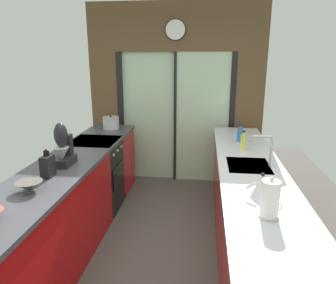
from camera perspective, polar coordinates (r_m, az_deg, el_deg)
name	(u,v)px	position (r m, az deg, el deg)	size (l,w,h in m)	color
ground_plane	(159,240)	(3.61, -1.62, -17.38)	(5.04, 7.60, 0.02)	#4C4742
back_wall_unit	(175,84)	(4.84, 1.36, 10.41)	(2.64, 0.12, 2.70)	brown
left_counter_run	(56,218)	(3.24, -19.54, -12.79)	(0.62, 3.80, 0.92)	#AD0C0F
right_counter_run	(251,220)	(3.12, 14.73, -13.54)	(0.62, 3.80, 0.92)	#AD0C0F
sink_faucet	(268,146)	(3.13, 17.66, -0.73)	(0.19, 0.02, 0.30)	#B7BABC
oven_range	(96,175)	(4.18, -12.85, -5.92)	(0.60, 0.60, 0.92)	black
mixing_bowl_far	(29,186)	(2.70, -23.82, -7.30)	(0.21, 0.21, 0.08)	#514C47
knife_block	(48,166)	(2.94, -20.95, -4.09)	(0.08, 0.14, 0.25)	black
stand_mixer	(63,149)	(3.18, -18.52, -1.18)	(0.17, 0.27, 0.42)	black
stock_pot	(111,123)	(4.64, -10.27, 3.46)	(0.23, 0.23, 0.20)	#B7BABC
kettle	(262,187)	(2.45, 16.67, -7.81)	(0.26, 0.18, 0.20)	#B7BABC
soap_bottle_near	(243,142)	(3.61, 13.44, -0.01)	(0.06, 0.06, 0.22)	#D1CC4C
soap_bottle_far	(240,135)	(3.96, 12.88, 1.31)	(0.07, 0.07, 0.21)	#286BB7
paper_towel_roll	(270,199)	(2.18, 17.95, -9.85)	(0.14, 0.14, 0.28)	#B7BABC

